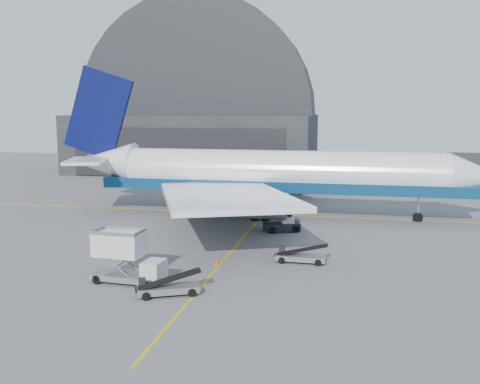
% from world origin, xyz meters
% --- Properties ---
extents(ground, '(200.00, 200.00, 0.00)m').
position_xyz_m(ground, '(0.00, 0.00, 0.00)').
color(ground, '#565659').
rests_on(ground, ground).
extents(taxi_lines, '(80.00, 42.12, 0.02)m').
position_xyz_m(taxi_lines, '(0.00, 12.67, 0.01)').
color(taxi_lines, gold).
rests_on(taxi_lines, ground).
extents(hangar, '(50.00, 28.30, 28.00)m').
position_xyz_m(hangar, '(-22.00, 64.95, 9.54)').
color(hangar, black).
rests_on(hangar, ground).
extents(airliner, '(54.47, 52.82, 19.12)m').
position_xyz_m(airliner, '(0.29, 19.32, 5.35)').
color(airliner, white).
rests_on(airliner, ground).
extents(catering_truck, '(5.86, 2.55, 3.93)m').
position_xyz_m(catering_truck, '(-6.02, -9.02, 1.99)').
color(catering_truck, slate).
rests_on(catering_truck, ground).
extents(pushback_tug, '(4.32, 3.41, 1.76)m').
position_xyz_m(pushback_tug, '(3.63, 11.07, 0.66)').
color(pushback_tug, black).
rests_on(pushback_tug, ground).
extents(belt_loader_a, '(4.74, 3.26, 1.82)m').
position_xyz_m(belt_loader_a, '(-1.90, -11.09, 0.56)').
color(belt_loader_a, slate).
rests_on(belt_loader_a, ground).
extents(belt_loader_b, '(4.65, 1.72, 1.77)m').
position_xyz_m(belt_loader_b, '(6.72, -0.80, 0.54)').
color(belt_loader_b, slate).
rests_on(belt_loader_b, ground).
extents(traffic_cone, '(0.35, 0.35, 0.50)m').
position_xyz_m(traffic_cone, '(-0.29, -3.13, 0.24)').
color(traffic_cone, '#EF4F07').
rests_on(traffic_cone, ground).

